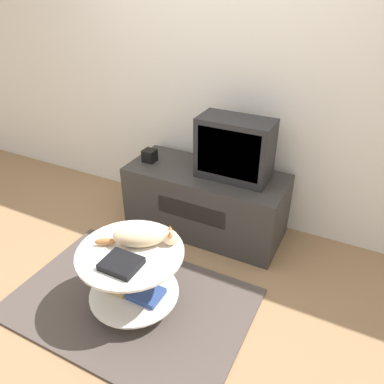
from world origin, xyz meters
The scene contains 9 objects.
ground_plane centered at (0.00, 0.00, 0.00)m, with size 12.00×12.00×0.00m, color #93704C.
wall_back centered at (0.00, 1.40, 1.30)m, with size 8.00×0.05×2.60m.
rug centered at (0.00, 0.00, 0.01)m, with size 1.61×1.08×0.02m.
tv_stand centered at (0.08, 1.03, 0.28)m, with size 1.33×0.56×0.57m.
tv centered at (0.30, 1.06, 0.81)m, with size 0.57×0.29×0.48m.
speaker centered at (-0.44, 1.00, 0.62)m, with size 0.10×0.10×0.10m.
coffee_table centered at (0.05, -0.01, 0.31)m, with size 0.68×0.68×0.47m.
dvd_box centered at (0.09, -0.15, 0.52)m, with size 0.22×0.19×0.04m.
cat centered at (0.08, 0.08, 0.56)m, with size 0.47×0.31×0.14m.
Camera 1 is at (1.21, -1.44, 2.00)m, focal length 35.00 mm.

